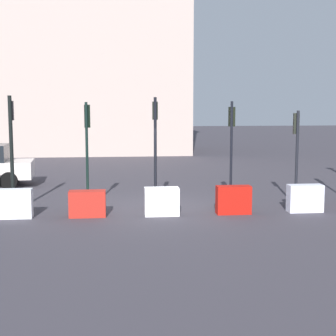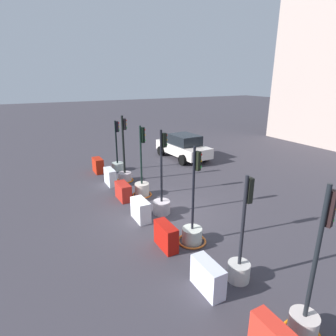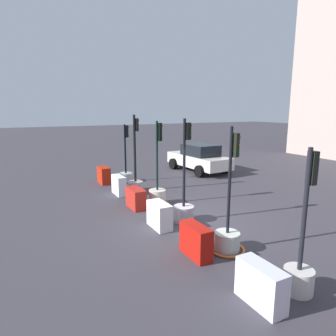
{
  "view_description": "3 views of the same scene",
  "coord_description": "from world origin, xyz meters",
  "px_view_note": "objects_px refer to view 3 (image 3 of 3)",
  "views": [
    {
      "loc": [
        -1.35,
        -15.87,
        3.26
      ],
      "look_at": [
        0.27,
        -0.24,
        1.29
      ],
      "focal_mm": 54.75,
      "sensor_mm": 36.0,
      "label": 1
    },
    {
      "loc": [
        9.19,
        -4.8,
        5.33
      ],
      "look_at": [
        -1.15,
        0.68,
        1.54
      ],
      "focal_mm": 29.86,
      "sensor_mm": 36.0,
      "label": 2
    },
    {
      "loc": [
        8.13,
        -5.09,
        3.77
      ],
      "look_at": [
        -1.66,
        0.04,
        1.56
      ],
      "focal_mm": 31.76,
      "sensor_mm": 36.0,
      "label": 3
    }
  ],
  "objects_px": {
    "traffic_light_3": "(184,205)",
    "construction_barrier_3": "(159,215)",
    "traffic_light_4": "(228,235)",
    "construction_barrier_4": "(196,241)",
    "traffic_light_2": "(157,192)",
    "construction_barrier_0": "(104,175)",
    "construction_barrier_5": "(261,285)",
    "traffic_light_1": "(136,180)",
    "traffic_light_0": "(126,172)",
    "car_white_van": "(199,158)",
    "traffic_light_5": "(300,265)",
    "construction_barrier_1": "(119,185)",
    "construction_barrier_2": "(136,198)"
  },
  "relations": [
    {
      "from": "traffic_light_1",
      "to": "construction_barrier_5",
      "type": "bearing_deg",
      "value": -5.69
    },
    {
      "from": "traffic_light_1",
      "to": "construction_barrier_4",
      "type": "distance_m",
      "value": 6.65
    },
    {
      "from": "traffic_light_1",
      "to": "traffic_light_4",
      "type": "distance_m",
      "value": 6.7
    },
    {
      "from": "car_white_van",
      "to": "traffic_light_5",
      "type": "bearing_deg",
      "value": -23.77
    },
    {
      "from": "traffic_light_4",
      "to": "traffic_light_5",
      "type": "xyz_separation_m",
      "value": [
        2.17,
        0.13,
        0.15
      ]
    },
    {
      "from": "traffic_light_5",
      "to": "traffic_light_2",
      "type": "bearing_deg",
      "value": -179.39
    },
    {
      "from": "construction_barrier_0",
      "to": "car_white_van",
      "type": "height_order",
      "value": "car_white_van"
    },
    {
      "from": "traffic_light_4",
      "to": "car_white_van",
      "type": "xyz_separation_m",
      "value": [
        -9.07,
        5.08,
        0.38
      ]
    },
    {
      "from": "traffic_light_3",
      "to": "traffic_light_5",
      "type": "bearing_deg",
      "value": 1.02
    },
    {
      "from": "construction_barrier_3",
      "to": "construction_barrier_4",
      "type": "distance_m",
      "value": 2.15
    },
    {
      "from": "traffic_light_3",
      "to": "construction_barrier_3",
      "type": "bearing_deg",
      "value": -83.67
    },
    {
      "from": "traffic_light_1",
      "to": "construction_barrier_2",
      "type": "distance_m",
      "value": 2.44
    },
    {
      "from": "traffic_light_2",
      "to": "construction_barrier_2",
      "type": "distance_m",
      "value": 0.95
    },
    {
      "from": "construction_barrier_2",
      "to": "traffic_light_5",
      "type": "bearing_deg",
      "value": 8.7
    },
    {
      "from": "construction_barrier_5",
      "to": "construction_barrier_4",
      "type": "bearing_deg",
      "value": -178.49
    },
    {
      "from": "traffic_light_5",
      "to": "construction_barrier_2",
      "type": "height_order",
      "value": "traffic_light_5"
    },
    {
      "from": "traffic_light_3",
      "to": "traffic_light_5",
      "type": "relative_size",
      "value": 1.14
    },
    {
      "from": "traffic_light_4",
      "to": "construction_barrier_4",
      "type": "xyz_separation_m",
      "value": [
        -0.12,
        -0.94,
        -0.03
      ]
    },
    {
      "from": "traffic_light_3",
      "to": "construction_barrier_3",
      "type": "height_order",
      "value": "traffic_light_3"
    },
    {
      "from": "construction_barrier_1",
      "to": "car_white_van",
      "type": "distance_m",
      "value": 6.48
    },
    {
      "from": "construction_barrier_2",
      "to": "construction_barrier_5",
      "type": "relative_size",
      "value": 1.01
    },
    {
      "from": "traffic_light_4",
      "to": "construction_barrier_0",
      "type": "relative_size",
      "value": 3.36
    },
    {
      "from": "traffic_light_4",
      "to": "construction_barrier_4",
      "type": "relative_size",
      "value": 3.26
    },
    {
      "from": "traffic_light_0",
      "to": "traffic_light_1",
      "type": "distance_m",
      "value": 1.96
    },
    {
      "from": "traffic_light_0",
      "to": "traffic_light_3",
      "type": "relative_size",
      "value": 0.86
    },
    {
      "from": "traffic_light_1",
      "to": "traffic_light_3",
      "type": "height_order",
      "value": "traffic_light_1"
    },
    {
      "from": "traffic_light_1",
      "to": "construction_barrier_5",
      "type": "relative_size",
      "value": 3.34
    },
    {
      "from": "construction_barrier_3",
      "to": "car_white_van",
      "type": "relative_size",
      "value": 0.22
    },
    {
      "from": "traffic_light_1",
      "to": "car_white_van",
      "type": "bearing_deg",
      "value": 114.97
    },
    {
      "from": "traffic_light_1",
      "to": "construction_barrier_0",
      "type": "distance_m",
      "value": 2.28
    },
    {
      "from": "traffic_light_1",
      "to": "construction_barrier_5",
      "type": "xyz_separation_m",
      "value": [
        8.81,
        -0.88,
        -0.1
      ]
    },
    {
      "from": "traffic_light_1",
      "to": "construction_barrier_4",
      "type": "bearing_deg",
      "value": -8.1
    },
    {
      "from": "traffic_light_4",
      "to": "construction_barrier_5",
      "type": "relative_size",
      "value": 3.19
    },
    {
      "from": "traffic_light_1",
      "to": "traffic_light_4",
      "type": "xyz_separation_m",
      "value": [
        6.7,
        0.0,
        -0.07
      ]
    },
    {
      "from": "construction_barrier_5",
      "to": "construction_barrier_0",
      "type": "bearing_deg",
      "value": -179.81
    },
    {
      "from": "construction_barrier_4",
      "to": "traffic_light_2",
      "type": "bearing_deg",
      "value": 167.14
    },
    {
      "from": "traffic_light_2",
      "to": "construction_barrier_2",
      "type": "height_order",
      "value": "traffic_light_2"
    },
    {
      "from": "construction_barrier_1",
      "to": "traffic_light_3",
      "type": "bearing_deg",
      "value": 12.45
    },
    {
      "from": "traffic_light_3",
      "to": "traffic_light_4",
      "type": "height_order",
      "value": "traffic_light_3"
    },
    {
      "from": "traffic_light_2",
      "to": "construction_barrier_4",
      "type": "height_order",
      "value": "traffic_light_2"
    },
    {
      "from": "construction_barrier_0",
      "to": "construction_barrier_5",
      "type": "distance_m",
      "value": 10.9
    },
    {
      "from": "traffic_light_1",
      "to": "construction_barrier_2",
      "type": "bearing_deg",
      "value": -21.32
    },
    {
      "from": "construction_barrier_1",
      "to": "traffic_light_4",
      "type": "bearing_deg",
      "value": 7.58
    },
    {
      "from": "traffic_light_3",
      "to": "construction_barrier_0",
      "type": "height_order",
      "value": "traffic_light_3"
    },
    {
      "from": "traffic_light_4",
      "to": "construction_barrier_4",
      "type": "height_order",
      "value": "traffic_light_4"
    },
    {
      "from": "traffic_light_4",
      "to": "construction_barrier_3",
      "type": "xyz_separation_m",
      "value": [
        -2.27,
        -0.93,
        -0.04
      ]
    },
    {
      "from": "traffic_light_1",
      "to": "traffic_light_2",
      "type": "height_order",
      "value": "traffic_light_1"
    },
    {
      "from": "traffic_light_2",
      "to": "construction_barrier_3",
      "type": "relative_size",
      "value": 3.29
    },
    {
      "from": "traffic_light_2",
      "to": "construction_barrier_3",
      "type": "xyz_separation_m",
      "value": [
        2.2,
        -0.99,
        -0.07
      ]
    },
    {
      "from": "traffic_light_3",
      "to": "construction_barrier_4",
      "type": "height_order",
      "value": "traffic_light_3"
    }
  ]
}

